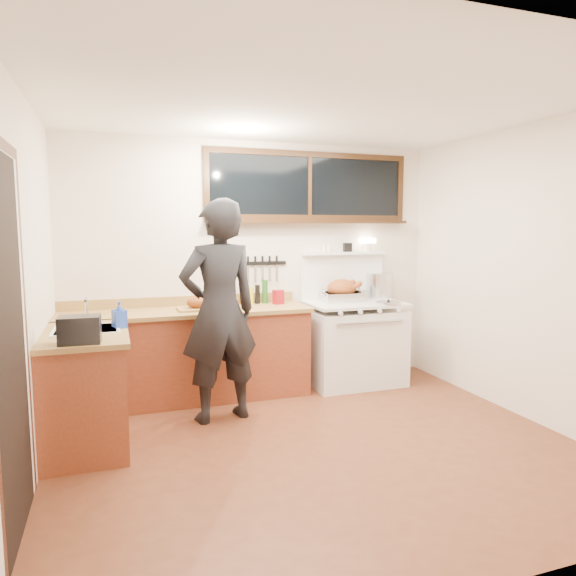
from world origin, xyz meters
name	(u,v)px	position (x,y,z in m)	size (l,w,h in m)	color
ground_plane	(317,447)	(0.00, 0.00, -0.01)	(4.00, 3.50, 0.02)	#532716
room_shell	(319,234)	(0.00, 0.00, 1.65)	(4.10, 3.60, 2.65)	silver
counter_back	(187,354)	(-0.80, 1.45, 0.45)	(2.44, 0.64, 1.00)	maroon
counter_left	(86,388)	(-1.70, 0.62, 0.45)	(0.64, 1.09, 0.90)	maroon
sink_unit	(87,337)	(-1.68, 0.70, 0.85)	(0.50, 0.45, 0.37)	white
vintage_stove	(353,341)	(1.00, 1.41, 0.47)	(1.02, 0.74, 1.58)	white
back_window	(310,194)	(0.60, 1.72, 2.06)	(2.32, 0.13, 0.77)	black
left_doorway	(12,343)	(-1.99, -0.55, 1.09)	(0.02, 1.04, 2.17)	black
knife_strip	(264,264)	(0.08, 1.73, 1.31)	(0.46, 0.03, 0.28)	black
man	(219,311)	(-0.60, 0.81, 0.97)	(0.79, 0.59, 1.95)	black
soap_bottle	(119,315)	(-1.43, 0.70, 1.01)	(0.12, 0.13, 0.22)	blue
toaster	(80,330)	(-1.70, 0.22, 1.00)	(0.28, 0.20, 0.19)	black
cutting_board	(198,304)	(-0.69, 1.42, 0.95)	(0.39, 0.30, 0.14)	olive
roast_turkey	(342,292)	(0.90, 1.49, 1.00)	(0.46, 0.35, 0.24)	silver
stockpot	(379,285)	(1.43, 1.64, 1.04)	(0.38, 0.38, 0.28)	silver
saucepan	(361,295)	(1.15, 1.53, 0.96)	(0.19, 0.29, 0.11)	silver
pot_lid	(388,303)	(1.28, 1.17, 0.91)	(0.35, 0.35, 0.04)	silver
coffee_tin	(278,297)	(0.17, 1.53, 0.98)	(0.12, 0.10, 0.15)	maroon
pitcher	(245,295)	(-0.14, 1.68, 0.99)	(0.12, 0.12, 0.19)	white
bottle_cluster	(255,294)	(-0.06, 1.63, 1.01)	(0.31, 0.06, 0.25)	black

